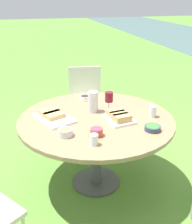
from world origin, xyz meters
The scene contains 13 objects.
ground_plane centered at (0.00, 0.00, 0.00)m, with size 40.00×40.00×0.00m, color #5B8C38.
dining_table centered at (0.00, 0.00, 0.64)m, with size 1.45×1.45×0.73m.
chair_far_back centered at (-1.20, 0.17, 0.52)m, with size 0.48×0.49×0.89m.
water_pitcher centered at (-0.16, 0.01, 0.83)m, with size 0.10×0.10×0.21m.
wine_glass centered at (-0.15, 0.17, 0.86)m, with size 0.08×0.08×0.19m.
platter_bread_main centered at (0.10, 0.19, 0.76)m, with size 0.32×0.27×0.08m.
platter_charcuterie centered at (-0.09, -0.39, 0.75)m, with size 0.46×0.39×0.06m.
bowl_fries centered at (0.28, -0.33, 0.76)m, with size 0.12×0.12×0.06m.
bowl_salad centered at (0.37, 0.40, 0.75)m, with size 0.14×0.14×0.04m.
bowl_olives centered at (-0.50, 0.01, 0.75)m, with size 0.12×0.12×0.04m.
bowl_dip_red centered at (0.34, -0.08, 0.76)m, with size 0.10×0.10×0.07m.
cup_water_near centered at (0.11, 0.52, 0.78)m, with size 0.07×0.07×0.11m.
cup_water_far centered at (0.48, -0.14, 0.77)m, with size 0.06×0.06×0.09m.
Camera 1 is at (2.31, -0.60, 1.81)m, focal length 45.00 mm.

